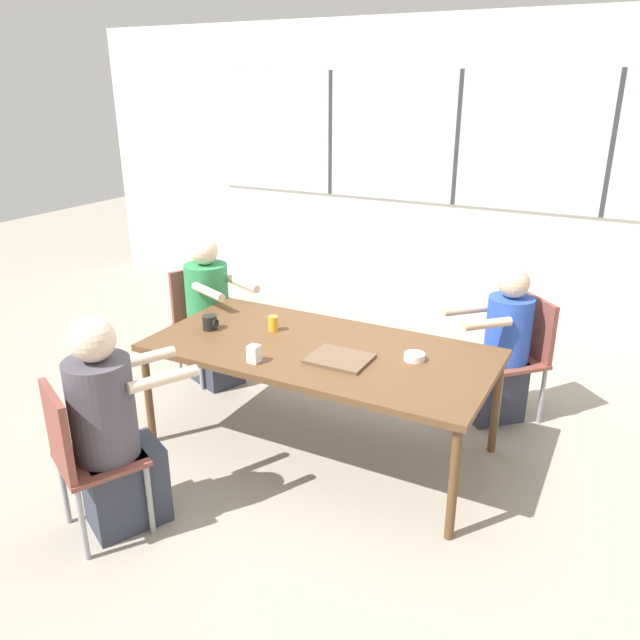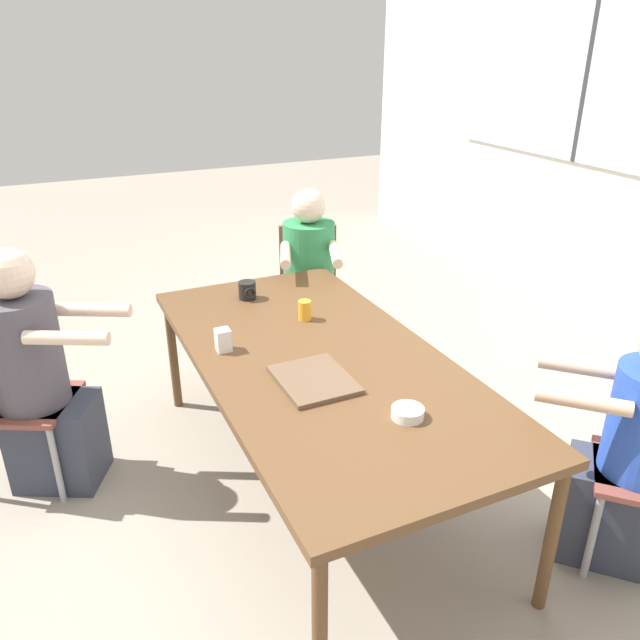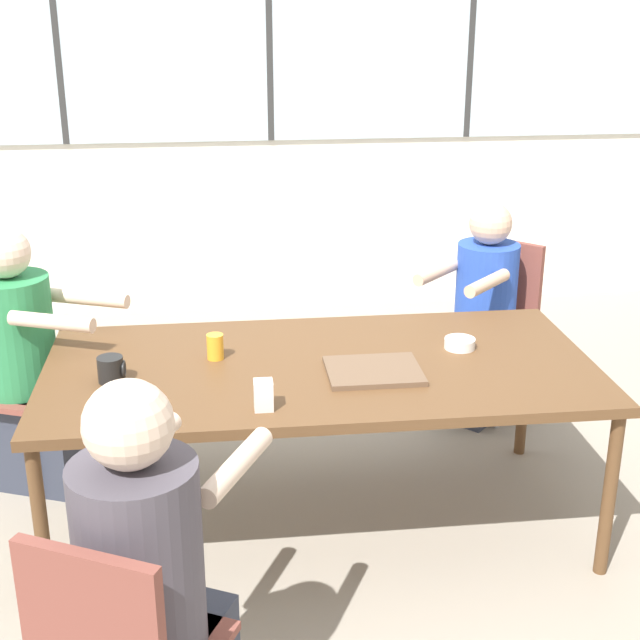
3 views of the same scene
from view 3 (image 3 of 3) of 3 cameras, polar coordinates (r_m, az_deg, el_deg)
The scene contains 12 objects.
ground_plane at distance 3.76m, azimuth 0.00°, elevation -12.70°, with size 16.00×16.00×0.00m, color gray.
wall_back_with_windows at distance 5.92m, azimuth -3.22°, elevation 14.23°, with size 8.40×0.08×2.80m.
dining_table at distance 3.45m, azimuth 0.00°, elevation -3.51°, with size 2.11×1.03×0.70m.
chair_for_man_teal_shirt at distance 4.66m, azimuth 11.25°, elevation 0.65°, with size 0.57×0.57×0.86m.
person_woman_green_shirt at distance 2.49m, azimuth -10.81°, elevation -17.40°, with size 0.55×0.67×1.19m.
person_man_blue_shirt at distance 4.01m, azimuth -18.26°, elevation -3.21°, with size 0.67×0.52×1.15m.
person_man_teal_shirt at distance 4.53m, azimuth 10.26°, elevation -0.10°, with size 0.60×0.60×1.10m.
food_tray_dark at distance 3.35m, azimuth 3.45°, elevation -3.27°, with size 0.35×0.29×0.02m.
coffee_mug at distance 3.35m, azimuth -13.21°, elevation -3.09°, with size 0.10×0.09×0.10m.
juice_glass at distance 3.48m, azimuth -6.72°, elevation -1.71°, with size 0.07×0.07×0.10m.
milk_carton_small at distance 3.05m, azimuth -3.64°, elevation -4.82°, with size 0.06×0.06×0.10m.
bowl_white_shallow at distance 3.61m, azimuth 8.93°, elevation -1.49°, with size 0.12×0.12×0.04m.
Camera 3 is at (-0.37, -3.13, 2.05)m, focal length 50.00 mm.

